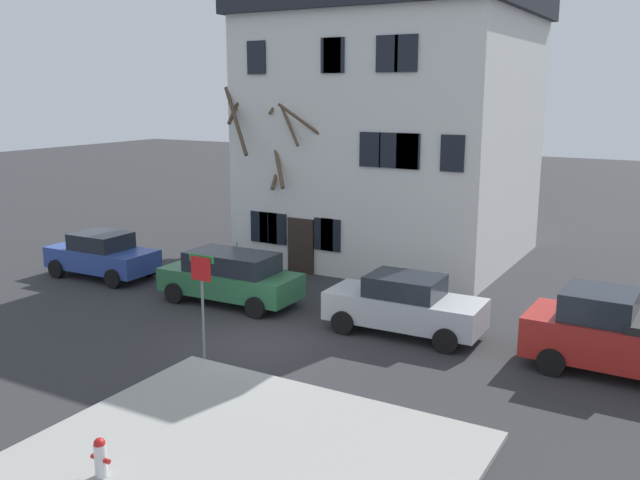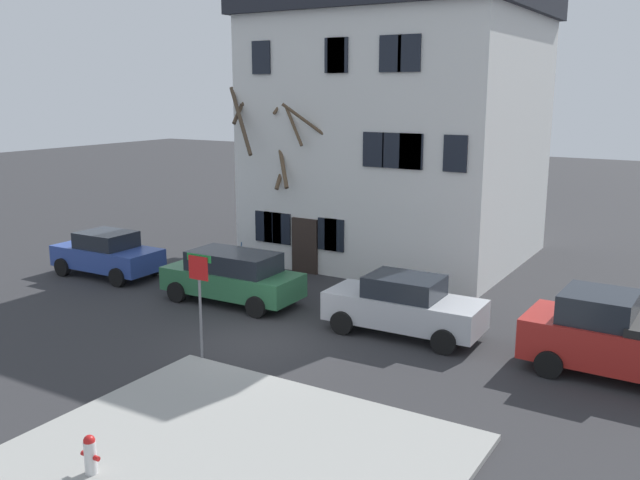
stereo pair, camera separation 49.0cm
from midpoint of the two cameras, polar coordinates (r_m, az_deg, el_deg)
ground_plane at (r=19.25m, az=-4.29°, el=-8.43°), size 120.00×120.00×0.00m
sidewalk_slab at (r=13.32m, az=-7.27°, el=-18.21°), size 8.14×7.54×0.12m
building_main at (r=28.56m, az=7.13°, el=10.10°), size 10.54×9.46×11.35m
tree_bare_near at (r=27.01m, az=-4.23°, el=6.70°), size 1.80×2.28×8.23m
tree_bare_mid at (r=26.40m, az=-1.07°, el=3.86°), size 2.60×2.59×5.46m
tree_bare_far at (r=26.00m, az=-0.72°, el=6.49°), size 2.33×2.33×7.95m
car_blue_sedan at (r=26.78m, az=-16.73°, el=-1.10°), size 4.24×2.09×1.67m
car_green_wagon at (r=22.54m, az=-6.65°, el=-2.99°), size 4.71×2.09×1.70m
car_silver_sedan at (r=19.67m, az=7.68°, el=-5.40°), size 4.50×2.02×1.72m
pickup_truck_red at (r=18.26m, az=25.42°, el=-7.54°), size 5.28×2.34×2.02m
fire_hydrant at (r=13.32m, az=-17.49°, el=-16.55°), size 0.42×0.22×0.74m
street_sign_pole at (r=17.43m, az=-9.18°, el=-3.92°), size 0.76×0.07×2.83m
bicycle_leaning at (r=26.94m, az=-5.65°, el=-1.58°), size 1.73×0.37×1.03m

